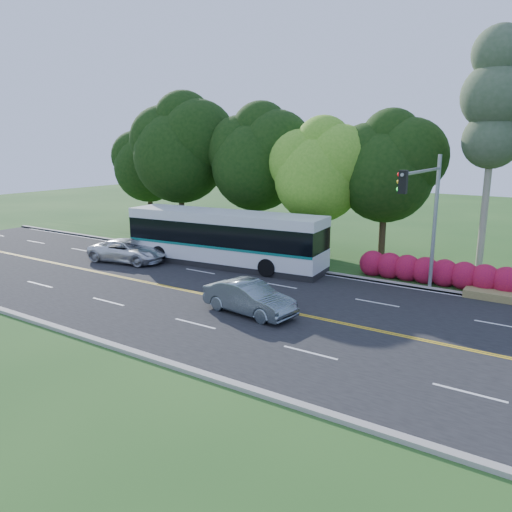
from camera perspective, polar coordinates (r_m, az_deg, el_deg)
The scene contains 12 objects.
ground at distance 23.99m, azimuth -0.63°, elevation -5.55°, with size 120.00×120.00×0.00m, color #1E4818.
road at distance 23.98m, azimuth -0.63°, elevation -5.53°, with size 60.00×14.00×0.02m, color black.
curb_north at distance 29.92m, azimuth 7.03°, elevation -1.76°, with size 60.00×0.30×0.15m, color #A09B91.
curb_south at distance 18.85m, azimuth -13.08°, elevation -10.93°, with size 60.00×0.30×0.15m, color #A09B91.
grass_verge at distance 31.55m, azimuth 8.52°, elevation -1.09°, with size 60.00×4.00×0.10m, color #1E4818.
lane_markings at distance 24.03m, azimuth -0.82°, elevation -5.46°, with size 57.60×13.82×0.00m.
tree_row at distance 35.80m, azimuth 3.41°, elevation 11.48°, with size 44.70×9.10×13.84m.
bougainvillea_hedge at distance 28.43m, azimuth 21.07°, elevation -1.98°, with size 9.50×2.25×1.50m.
traffic_signal at distance 25.24m, azimuth 18.89°, elevation 5.57°, with size 0.42×6.10×7.00m.
transit_bus at distance 31.19m, azimuth -3.65°, elevation 1.96°, with size 13.12×3.98×3.38m.
sedan at distance 22.48m, azimuth -0.76°, elevation -4.79°, with size 1.56×4.47×1.47m, color slate.
suv at distance 33.26m, azimuth -14.39°, elevation 0.59°, with size 2.39×5.19×1.44m, color silver.
Camera 1 is at (12.71, -18.88, 7.57)m, focal length 35.00 mm.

